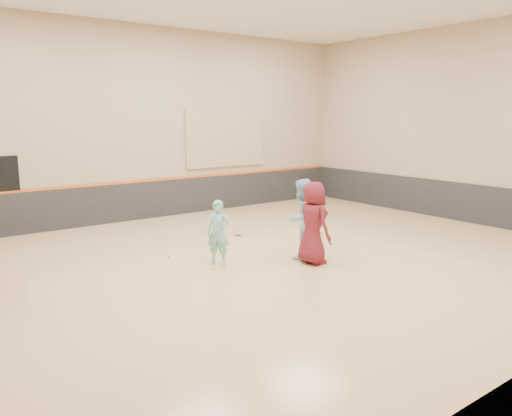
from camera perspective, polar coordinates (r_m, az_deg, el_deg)
room at (r=11.35m, az=1.40°, el=-1.94°), size 15.04×12.04×6.22m
wainscot_back at (r=16.42m, az=-11.56°, el=0.98°), size 14.90×0.04×1.20m
wainscot_right at (r=16.97m, az=21.67°, el=0.75°), size 0.04×11.90×1.20m
accent_stripe at (r=16.32m, az=-11.63°, el=3.12°), size 14.90×0.03×0.06m
acoustic_panel at (r=17.57m, az=-3.41°, el=8.03°), size 3.20×0.08×2.00m
girl at (r=11.02m, az=-4.34°, el=-2.83°), size 0.59×0.63×1.44m
instructor at (r=11.50m, az=5.22°, el=-1.25°), size 1.03×0.88×1.85m
young_man at (r=11.12m, az=6.56°, el=-1.70°), size 0.64×0.94×1.84m
held_racket at (r=11.57m, az=7.65°, el=-2.33°), size 0.48×0.48×0.58m
spare_racket at (r=13.85m, az=-3.03°, el=-3.01°), size 0.60×0.60×0.05m
ball_under_racket at (r=11.49m, az=5.21°, el=-5.84°), size 0.07×0.07×0.07m
ball_in_hand at (r=11.11m, az=8.12°, el=-0.22°), size 0.07×0.07×0.07m
ball_beside_spare at (r=11.81m, az=-9.92°, el=-5.50°), size 0.07×0.07×0.07m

